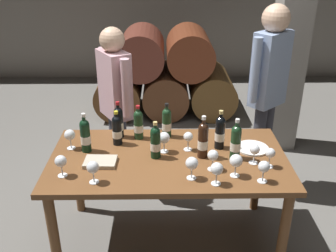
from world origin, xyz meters
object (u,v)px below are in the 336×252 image
object	(u,v)px
wine_bottle_5	(236,142)
wine_bottle_7	(119,122)
wine_glass_5	(217,169)
wine_glass_11	(236,161)
wine_glass_1	(188,137)
wine_glass_10	(255,150)
wine_glass_8	(270,154)
wine_glass_9	(93,168)
dining_table	(168,168)
wine_bottle_8	(117,130)
wine_glass_3	(70,135)
wine_bottle_6	(138,124)
serving_plate	(252,148)
taster_seated_left	(116,99)
wine_glass_6	(264,167)
tasting_notebook	(100,162)
wine_glass_2	(164,138)
wine_glass_4	(192,164)
wine_bottle_0	(85,135)
wine_glass_0	(213,156)
wine_bottle_1	(220,132)
wine_bottle_3	(167,122)
sommelier_presenting	(268,84)
wine_bottle_4	(203,140)
wine_bottle_2	(155,142)
wine_glass_7	(61,162)

from	to	relation	value
wine_bottle_5	wine_bottle_7	bearing A→B (deg)	157.89
wine_glass_5	wine_glass_11	distance (m)	0.16
wine_glass_1	wine_glass_10	bearing A→B (deg)	-23.74
wine_glass_8	wine_glass_9	world-z (taller)	wine_glass_9
dining_table	wine_bottle_7	world-z (taller)	wine_bottle_7
wine_bottle_8	wine_glass_10	world-z (taller)	wine_bottle_8
wine_glass_5	wine_glass_3	bearing A→B (deg)	154.74
wine_bottle_6	wine_glass_11	xyz separation A→B (m)	(0.66, -0.55, -0.01)
wine_glass_5	serving_plate	world-z (taller)	wine_glass_5
wine_bottle_7	wine_glass_3	bearing A→B (deg)	-151.14
wine_glass_10	taster_seated_left	size ratio (longest dim) A/B	0.09
wine_bottle_7	wine_glass_6	bearing A→B (deg)	-33.32
wine_bottle_8	tasting_notebook	world-z (taller)	wine_bottle_8
wine_bottle_7	wine_glass_5	distance (m)	0.96
wine_bottle_7	wine_glass_5	bearing A→B (deg)	-44.55
dining_table	wine_bottle_8	size ratio (longest dim) A/B	6.25
wine_glass_2	wine_bottle_6	bearing A→B (deg)	131.56
wine_glass_3	wine_glass_4	size ratio (longest dim) A/B	0.98
wine_bottle_5	wine_glass_10	xyz separation A→B (m)	(0.12, -0.07, -0.03)
wine_bottle_7	wine_glass_6	xyz separation A→B (m)	(0.98, -0.65, -0.02)
wine_bottle_0	wine_glass_3	xyz separation A→B (m)	(-0.12, 0.04, -0.02)
wine_bottle_8	wine_glass_0	distance (m)	0.78
wine_glass_0	wine_glass_6	bearing A→B (deg)	-25.86
wine_bottle_1	wine_glass_4	world-z (taller)	wine_bottle_1
wine_bottle_1	wine_glass_11	bearing A→B (deg)	-82.17
wine_glass_10	tasting_notebook	size ratio (longest dim) A/B	0.65
wine_bottle_3	wine_glass_11	distance (m)	0.73
wine_glass_2	wine_glass_9	size ratio (longest dim) A/B	1.03
sommelier_presenting	wine_bottle_1	bearing A→B (deg)	-128.67
wine_bottle_4	wine_glass_6	xyz separation A→B (m)	(0.36, -0.32, -0.03)
wine_glass_11	serving_plate	xyz separation A→B (m)	(0.19, 0.36, -0.11)
wine_bottle_0	wine_glass_11	xyz separation A→B (m)	(1.04, -0.35, -0.02)
wine_bottle_7	taster_seated_left	bearing A→B (deg)	99.11
wine_bottle_2	serving_plate	world-z (taller)	wine_bottle_2
wine_bottle_8	wine_glass_6	distance (m)	1.12
wine_bottle_0	wine_bottle_3	bearing A→B (deg)	20.98
wine_glass_2	dining_table	bearing A→B (deg)	-67.66
wine_bottle_0	wine_bottle_2	distance (m)	0.52
wine_glass_3	wine_glass_6	xyz separation A→B (m)	(1.32, -0.46, -0.00)
wine_bottle_2	wine_glass_5	bearing A→B (deg)	-41.62
wine_glass_11	tasting_notebook	world-z (taller)	wine_glass_11
wine_glass_10	wine_bottle_3	bearing A→B (deg)	145.19
wine_glass_2	wine_bottle_8	bearing A→B (deg)	159.89
wine_glass_7	tasting_notebook	bearing A→B (deg)	33.66
dining_table	wine_glass_1	distance (m)	0.26
wine_glass_5	wine_glass_10	xyz separation A→B (m)	(0.29, 0.25, -0.01)
wine_bottle_3	serving_plate	distance (m)	0.68
wine_glass_6	wine_glass_9	distance (m)	1.08
wine_bottle_8	wine_glass_6	size ratio (longest dim) A/B	1.82
wine_glass_3	wine_bottle_4	bearing A→B (deg)	-8.13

